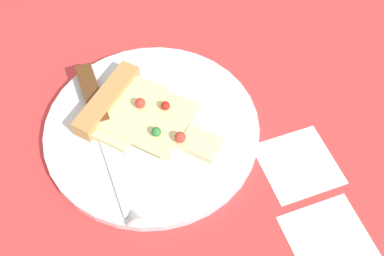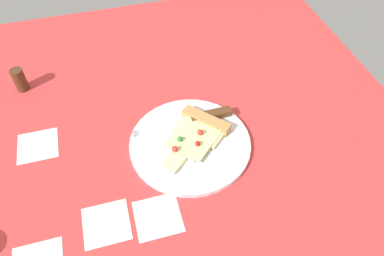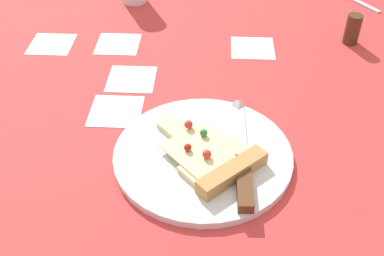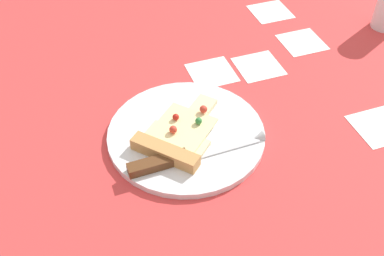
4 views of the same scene
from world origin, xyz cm
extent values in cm
cube|color=#D13838|center=(0.00, 0.00, -1.50)|extent=(126.88, 126.88, 3.00)
cube|color=white|center=(15.58, -2.01, -0.10)|extent=(9.00, 9.00, 0.20)
cube|color=white|center=(-9.34, -24.80, -0.10)|extent=(9.00, 9.00, 0.20)
cube|color=white|center=(19.20, -24.98, -0.10)|extent=(9.00, 9.00, 0.20)
cube|color=white|center=(33.30, -24.21, -0.10)|extent=(9.00, 9.00, 0.20)
cube|color=white|center=(14.35, -12.01, -0.10)|extent=(9.00, 9.00, 0.20)
cylinder|color=silver|center=(0.32, 8.91, 0.60)|extent=(27.64, 27.64, 1.20)
cube|color=beige|center=(-2.37, 11.87, 1.70)|extent=(12.17, 11.84, 1.00)
cube|color=beige|center=(1.33, 7.80, 1.70)|extent=(9.09, 8.99, 1.00)
cube|color=beige|center=(4.70, 4.10, 1.70)|extent=(6.16, 6.27, 1.00)
cube|color=#F2E099|center=(-0.35, 9.65, 2.35)|extent=(13.54, 13.59, 0.30)
cube|color=tan|center=(-4.39, 14.09, 2.30)|extent=(10.62, 10.00, 2.20)
sphere|color=red|center=(-0.62, 11.43, 3.17)|extent=(1.35, 1.35, 1.35)
sphere|color=red|center=(2.46, 4.77, 3.19)|extent=(1.38, 1.38, 1.38)
sphere|color=#2D7A38|center=(0.00, 6.59, 3.10)|extent=(1.21, 1.21, 1.21)
sphere|color=#B21E14|center=(2.28, 10.02, 3.08)|extent=(1.16, 1.16, 1.16)
cube|color=silver|center=(-5.80, 3.79, 1.35)|extent=(2.24, 12.04, 0.30)
cone|color=silver|center=(-5.68, -2.21, 1.35)|extent=(2.04, 2.04, 2.00)
cube|color=#593319|center=(-6.04, 15.79, 2.00)|extent=(2.40, 10.04, 1.60)
cylinder|color=#4C2D19|center=(-30.17, -28.25, 3.15)|extent=(3.15, 3.15, 6.31)
cube|color=silver|center=(-37.22, -46.65, 0.40)|extent=(6.72, 8.88, 0.80)
camera|label=1|loc=(-6.75, -24.90, 50.81)|focal=43.98mm
camera|label=2|loc=(50.51, -4.79, 66.35)|focal=34.41mm
camera|label=3|loc=(-0.98, 61.40, 50.34)|focal=43.65mm
camera|label=4|loc=(-54.29, 27.04, 58.18)|focal=43.20mm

